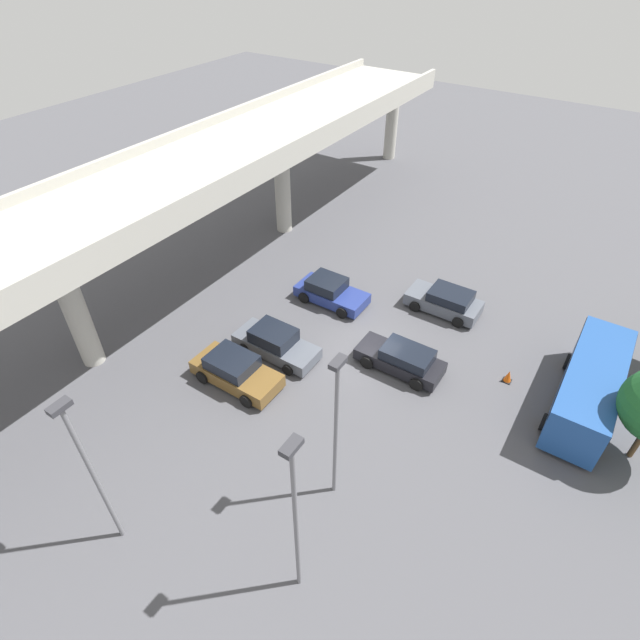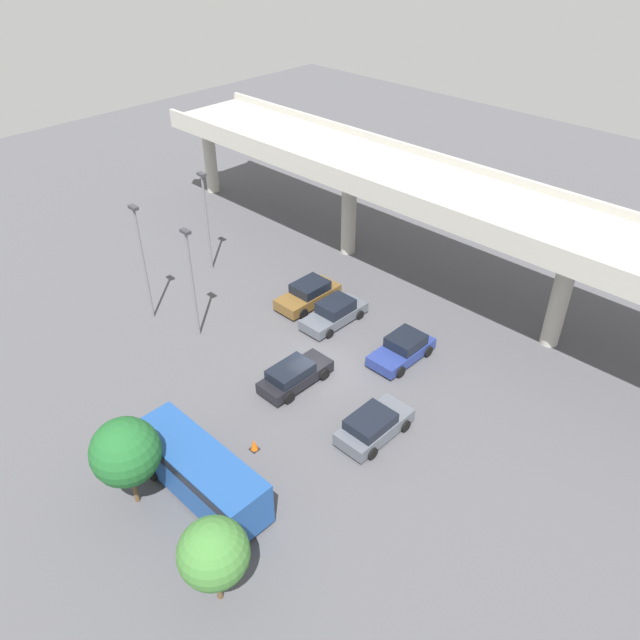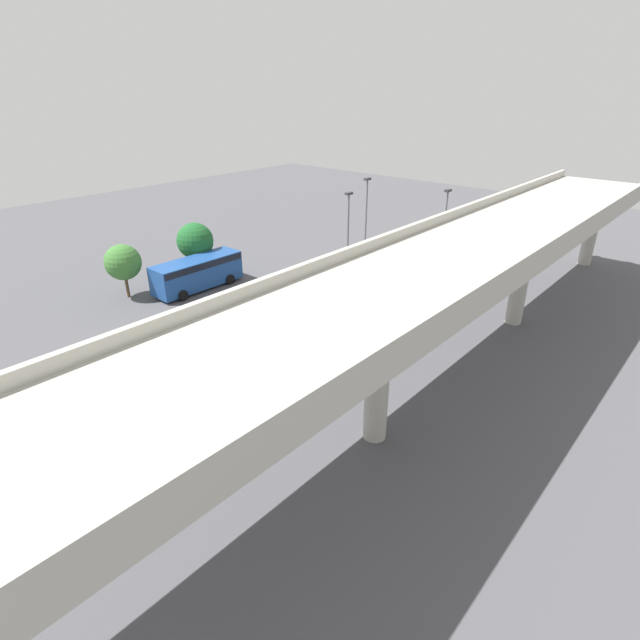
{
  "view_description": "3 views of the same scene",
  "coord_description": "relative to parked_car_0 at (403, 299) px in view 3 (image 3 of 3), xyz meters",
  "views": [
    {
      "loc": [
        -18.06,
        -8.53,
        18.67
      ],
      "look_at": [
        -0.1,
        3.32,
        1.03
      ],
      "focal_mm": 28.0,
      "sensor_mm": 36.0,
      "label": 1
    },
    {
      "loc": [
        20.14,
        -20.46,
        23.79
      ],
      "look_at": [
        -1.9,
        2.24,
        1.66
      ],
      "focal_mm": 35.0,
      "sensor_mm": 36.0,
      "label": 2
    },
    {
      "loc": [
        25.06,
        23.19,
        15.62
      ],
      "look_at": [
        1.7,
        2.71,
        0.85
      ],
      "focal_mm": 28.0,
      "sensor_mm": 36.0,
      "label": 3
    }
  ],
  "objects": [
    {
      "name": "ground_plane",
      "position": [
        5.53,
        -4.85,
        -0.75
      ],
      "size": [
        110.12,
        110.12,
        0.0
      ],
      "primitive_type": "plane",
      "color": "#4C4C51"
    },
    {
      "name": "parked_car_4",
      "position": [
        11.36,
        -6.57,
        -0.03
      ],
      "size": [
        2.22,
        4.36,
        1.48
      ],
      "rotation": [
        0.0,
        0.0,
        1.57
      ],
      "color": "#515660",
      "rests_on": "ground_plane"
    },
    {
      "name": "parked_car_0",
      "position": [
        0.0,
        0.0,
        0.0
      ],
      "size": [
        2.25,
        4.68,
        1.59
      ],
      "rotation": [
        0.0,
        0.0,
        -1.57
      ],
      "color": "brown",
      "rests_on": "ground_plane"
    },
    {
      "name": "tree_front_right",
      "position": [
        12.78,
        -17.86,
        2.17
      ],
      "size": [
        2.83,
        2.83,
        4.35
      ],
      "color": "brown",
      "rests_on": "ground_plane"
    },
    {
      "name": "lamp_post_near_aisle",
      "position": [
        -2.5,
        -7.47,
        3.66
      ],
      "size": [
        0.7,
        0.35,
        7.46
      ],
      "color": "slate",
      "rests_on": "ground_plane"
    },
    {
      "name": "lamp_post_by_overpass",
      "position": [
        -8.66,
        -1.67,
        3.7
      ],
      "size": [
        0.7,
        0.35,
        7.54
      ],
      "color": "slate",
      "rests_on": "ground_plane"
    },
    {
      "name": "traffic_cone",
      "position": [
        7.65,
        -11.58,
        -0.42
      ],
      "size": [
        0.44,
        0.44,
        0.7
      ],
      "color": "black",
      "rests_on": "ground_plane"
    },
    {
      "name": "parked_car_3",
      "position": [
        8.41,
        -0.33,
        -0.04
      ],
      "size": [
        2.25,
        4.4,
        1.51
      ],
      "rotation": [
        0.0,
        0.0,
        -1.57
      ],
      "color": "navy",
      "rests_on": "ground_plane"
    },
    {
      "name": "highway_overpass",
      "position": [
        5.53,
        7.41,
        6.32
      ],
      "size": [
        52.52,
        7.26,
        8.4
      ],
      "color": "#ADAAA0",
      "rests_on": "ground_plane"
    },
    {
      "name": "parked_car_2",
      "position": [
        5.45,
        -6.61,
        -0.05
      ],
      "size": [
        2.05,
        4.57,
        1.44
      ],
      "rotation": [
        0.0,
        0.0,
        1.57
      ],
      "color": "black",
      "rests_on": "ground_plane"
    },
    {
      "name": "shuttle_bus",
      "position": [
        7.93,
        -15.09,
        0.8
      ],
      "size": [
        7.71,
        2.67,
        2.59
      ],
      "rotation": [
        0.0,
        0.0,
        3.14
      ],
      "color": "#1E478C",
      "rests_on": "ground_plane"
    },
    {
      "name": "parked_car_1",
      "position": [
        2.81,
        -0.39,
        -0.03
      ],
      "size": [
        2.13,
        4.76,
        1.57
      ],
      "rotation": [
        0.0,
        0.0,
        -1.57
      ],
      "color": "#515660",
      "rests_on": "ground_plane"
    },
    {
      "name": "lamp_post_mid_lot",
      "position": [
        -6.33,
        -8.41,
        3.96
      ],
      "size": [
        0.7,
        0.35,
        8.04
      ],
      "color": "slate",
      "rests_on": "ground_plane"
    },
    {
      "name": "tree_front_left",
      "position": [
        6.14,
        -17.53,
        2.5
      ],
      "size": [
        3.16,
        3.16,
        4.83
      ],
      "color": "brown",
      "rests_on": "ground_plane"
    }
  ]
}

